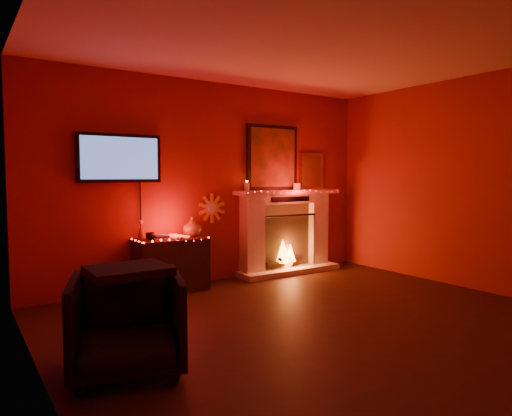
# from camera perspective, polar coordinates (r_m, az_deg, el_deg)

# --- Properties ---
(room) EXTENTS (5.00, 5.00, 5.00)m
(room) POSITION_cam_1_polar(r_m,az_deg,el_deg) (4.22, 11.16, 2.76)
(room) COLOR black
(room) RESTS_ON ground
(floor) EXTENTS (5.00, 5.00, 0.00)m
(floor) POSITION_cam_1_polar(r_m,az_deg,el_deg) (4.46, 10.92, -14.87)
(floor) COLOR black
(floor) RESTS_ON ground
(fireplace) EXTENTS (1.72, 0.40, 2.18)m
(fireplace) POSITION_cam_1_polar(r_m,az_deg,el_deg) (6.81, 3.71, -2.00)
(fireplace) COLOR beige
(fireplace) RESTS_ON floor
(tv) EXTENTS (1.00, 0.07, 1.24)m
(tv) POSITION_cam_1_polar(r_m,az_deg,el_deg) (5.70, -16.66, 5.96)
(tv) COLOR black
(tv) RESTS_ON room
(sunburst_clock) EXTENTS (0.40, 0.03, 0.40)m
(sunburst_clock) POSITION_cam_1_polar(r_m,az_deg,el_deg) (6.22, -5.54, -0.03)
(sunburst_clock) COLOR gold
(sunburst_clock) RESTS_ON room
(console_table) EXTENTS (0.88, 0.53, 0.91)m
(console_table) POSITION_cam_1_polar(r_m,az_deg,el_deg) (5.81, -10.48, -6.66)
(console_table) COLOR black
(console_table) RESTS_ON floor
(armchair) EXTENTS (0.98, 1.00, 0.73)m
(armchair) POSITION_cam_1_polar(r_m,az_deg,el_deg) (3.56, -15.82, -13.65)
(armchair) COLOR black
(armchair) RESTS_ON floor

